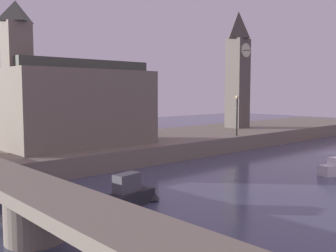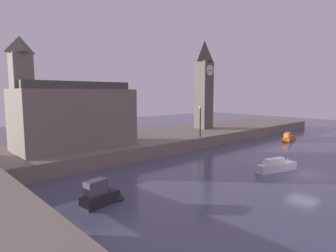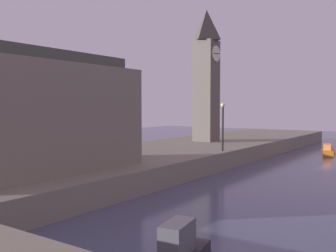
{
  "view_description": "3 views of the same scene",
  "coord_description": "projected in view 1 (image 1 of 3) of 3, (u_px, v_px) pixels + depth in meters",
  "views": [
    {
      "loc": [
        -29.69,
        -10.27,
        6.05
      ],
      "look_at": [
        -4.72,
        17.21,
        2.78
      ],
      "focal_mm": 42.25,
      "sensor_mm": 36.0,
      "label": 1
    },
    {
      "loc": [
        -26.32,
        -10.24,
        7.43
      ],
      "look_at": [
        -0.7,
        17.61,
        2.99
      ],
      "focal_mm": 30.46,
      "sensor_mm": 36.0,
      "label": 2
    },
    {
      "loc": [
        -27.55,
        -0.25,
        5.35
      ],
      "look_at": [
        -5.78,
        14.74,
        4.0
      ],
      "focal_mm": 41.5,
      "sensor_mm": 36.0,
      "label": 3
    }
  ],
  "objects": [
    {
      "name": "bridge_span",
      "position": [
        37.0,
        202.0,
        15.76
      ],
      "size": [
        2.69,
        30.2,
        2.29
      ],
      "color": "slate",
      "rests_on": "ground"
    },
    {
      "name": "clock_tower",
      "position": [
        238.0,
        68.0,
        49.05
      ],
      "size": [
        2.46,
        2.5,
        14.34
      ],
      "color": "#5B544C",
      "rests_on": "far_embankment"
    },
    {
      "name": "streetlamp",
      "position": [
        237.0,
        111.0,
        40.22
      ],
      "size": [
        0.36,
        0.36,
        4.13
      ],
      "color": "black",
      "rests_on": "far_embankment"
    },
    {
      "name": "far_embankment",
      "position": [
        183.0,
        140.0,
        42.67
      ],
      "size": [
        70.0,
        12.0,
        1.5
      ],
      "primitive_type": "cube",
      "color": "slate",
      "rests_on": "ground"
    },
    {
      "name": "parliament_hall",
      "position": [
        76.0,
        103.0,
        32.72
      ],
      "size": [
        12.18,
        5.96,
        11.17
      ],
      "color": "slate",
      "rests_on": "far_embankment"
    },
    {
      "name": "boat_barge_dark",
      "position": [
        133.0,
        193.0,
        21.03
      ],
      "size": [
        3.28,
        1.48,
        1.76
      ],
      "color": "#232328",
      "rests_on": "ground"
    }
  ]
}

